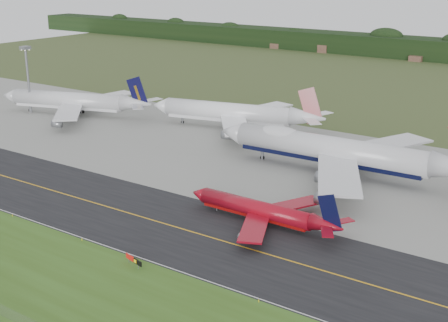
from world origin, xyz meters
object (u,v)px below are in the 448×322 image
at_px(jet_ba_747, 339,151).
at_px(jet_red_737, 264,211).
at_px(taxiway_sign, 134,260).
at_px(jet_navy_gold, 76,101).
at_px(jet_star_tail, 236,113).
at_px(floodlight_mast, 27,67).

xyz_separation_m(jet_ba_747, jet_red_737, (1.02, -40.28, -3.64)).
bearing_deg(jet_ba_747, taxiway_sign, -96.80).
height_order(jet_navy_gold, jet_star_tail, jet_star_tail).
bearing_deg(jet_star_tail, taxiway_sign, -66.97).
bearing_deg(jet_navy_gold, jet_red_737, -23.13).
height_order(jet_star_tail, floodlight_mast, floodlight_mast).
relative_size(jet_ba_747, jet_star_tail, 1.22).
xyz_separation_m(jet_red_737, jet_star_tail, (-50.33, 64.58, 2.66)).
xyz_separation_m(jet_ba_747, floodlight_mast, (-127.61, 0.05, 10.87)).
height_order(jet_ba_747, jet_red_737, jet_ba_747).
bearing_deg(jet_star_tail, jet_red_737, -52.07).
relative_size(jet_navy_gold, floodlight_mast, 2.41).
bearing_deg(jet_star_tail, jet_ba_747, -26.23).
distance_m(jet_red_737, taxiway_sign, 32.81).
xyz_separation_m(jet_ba_747, taxiway_sign, (-8.54, -71.62, -5.28)).
relative_size(jet_red_737, floodlight_mast, 1.52).
bearing_deg(jet_red_737, jet_ba_747, 91.45).
bearing_deg(floodlight_mast, jet_navy_gold, 22.29).
relative_size(jet_ba_747, jet_navy_gold, 1.25).
bearing_deg(jet_star_tail, jet_navy_gold, -164.31).
distance_m(jet_navy_gold, taxiway_sign, 128.66).
distance_m(jet_star_tail, taxiway_sign, 104.31).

